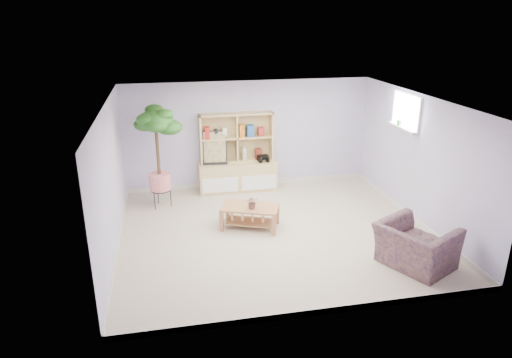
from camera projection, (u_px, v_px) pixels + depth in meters
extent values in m
cube|color=#B8B19D|center=(274.00, 232.00, 8.33)|extent=(5.50, 5.00, 0.01)
cube|color=silver|center=(276.00, 101.00, 7.51)|extent=(5.50, 5.00, 0.01)
cube|color=#B9B0D2|center=(249.00, 135.00, 10.22)|extent=(5.50, 0.01, 2.40)
cube|color=#B9B0D2|center=(323.00, 234.00, 5.62)|extent=(5.50, 0.01, 2.40)
cube|color=#B9B0D2|center=(111.00, 181.00, 7.41)|extent=(0.01, 5.00, 2.40)
cube|color=#B9B0D2|center=(419.00, 160.00, 8.44)|extent=(0.01, 5.00, 2.40)
cube|color=silver|center=(402.00, 128.00, 8.81)|extent=(0.14, 1.00, 0.04)
imported|color=#20532A|center=(252.00, 202.00, 8.24)|extent=(0.24, 0.21, 0.24)
imported|color=#121641|center=(416.00, 243.00, 7.09)|extent=(1.32, 1.38, 0.80)
imported|color=#1C501A|center=(400.00, 120.00, 8.88)|extent=(0.15, 0.13, 0.22)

